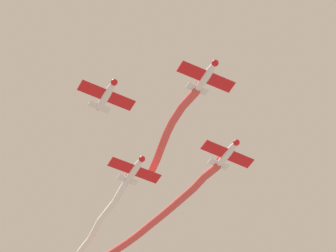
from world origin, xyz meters
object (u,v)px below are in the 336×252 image
at_px(airplane_left_wing, 227,154).
at_px(airplane_right_wing, 106,95).
at_px(airplane_slot, 134,170).
at_px(airplane_lead, 206,76).

bearing_deg(airplane_left_wing, airplane_right_wing, -88.16).
xyz_separation_m(airplane_right_wing, airplane_slot, (-6.60, 8.01, -0.50)).
bearing_deg(airplane_left_wing, airplane_slot, -133.16).
height_order(airplane_left_wing, airplane_right_wing, airplane_right_wing).
xyz_separation_m(airplane_left_wing, airplane_right_wing, (-1.41, -14.62, 0.70)).
relative_size(airplane_right_wing, airplane_slot, 1.00).
bearing_deg(airplane_slot, airplane_left_wing, 47.85).
relative_size(airplane_lead, airplane_slot, 1.00).
distance_m(airplane_right_wing, airplane_slot, 10.39).
height_order(airplane_lead, airplane_slot, airplane_lead).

